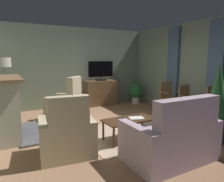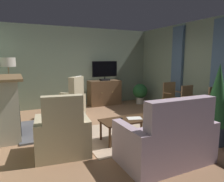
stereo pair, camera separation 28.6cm
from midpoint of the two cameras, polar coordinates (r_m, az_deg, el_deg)
The scene contains 22 objects.
ground_plane at distance 5.07m, azimuth -0.07°, elevation -10.46°, with size 5.77×6.20×0.04m, color #936B4C.
wall_back at distance 7.41m, azimuth -10.72°, elevation 6.52°, with size 5.77×0.10×2.73m, color gray.
wall_right_with_window at distance 6.47m, azimuth 21.01°, elevation 5.73°, with size 0.10×6.20×2.73m, color gray.
curtain_panel_near at distance 5.94m, azimuth 25.61°, elevation 6.53°, with size 0.10×0.44×2.29m, color slate.
curtain_panel_far at distance 6.93m, azimuth 15.47°, elevation 7.32°, with size 0.10×0.44×2.29m, color slate.
rug_central at distance 4.74m, azimuth 3.43°, elevation -11.56°, with size 2.16×1.73×0.01m, color tan.
fireplace at distance 4.95m, azimuth -28.31°, elevation -4.37°, with size 0.89×1.57×1.29m.
tv_cabinet at distance 7.45m, azimuth -4.33°, elevation -0.65°, with size 1.16×0.53×0.89m.
television at distance 7.30m, azimuth -4.24°, elevation 5.74°, with size 0.94×0.20×0.69m.
coffee_table at distance 4.28m, azimuth 2.94°, elevation -8.39°, with size 1.10×0.55×0.44m.
tv_remote at distance 4.22m, azimuth 0.75°, elevation -7.77°, with size 0.17×0.05×0.02m, color black.
folded_newspaper at distance 4.34m, azimuth 4.92°, elevation -7.44°, with size 0.30×0.22×0.01m, color silver.
sofa_floral at distance 3.53m, azimuth 14.13°, elevation -13.02°, with size 1.46×0.88×1.10m.
armchair_in_far_corner at distance 3.73m, azimuth -14.58°, elevation -12.06°, with size 1.00×0.92×1.09m.
armchair_angled_to_table at distance 6.08m, azimuth -13.88°, elevation -3.75°, with size 1.19×1.19×1.18m.
side_chair_beside_plant at distance 5.42m, azimuth 25.84°, elevation -4.03°, with size 0.50×0.48×1.02m.
side_chair_tucked_against_wall at distance 5.93m, azimuth 19.15°, elevation -2.75°, with size 0.51×0.52×0.95m.
side_chair_mid_row at distance 6.45m, azimuth 14.20°, elevation -1.53°, with size 0.51×0.44×0.96m.
potted_plant_small_fern_corner at distance 4.48m, azimuth 25.58°, elevation -2.11°, with size 0.53×0.53×1.58m.
potted_plant_leafy_by_curtain at distance 7.69m, azimuth 5.54°, elevation -0.22°, with size 0.53×0.53×0.74m.
cat at distance 4.80m, azimuth -12.86°, elevation -10.16°, with size 0.40×0.65×0.23m.
floor_lamp at distance 6.46m, azimuth -29.07°, elevation 5.93°, with size 0.40×0.40×1.70m.
Camera 1 is at (-2.41, -4.13, 1.67)m, focal length 32.95 mm.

